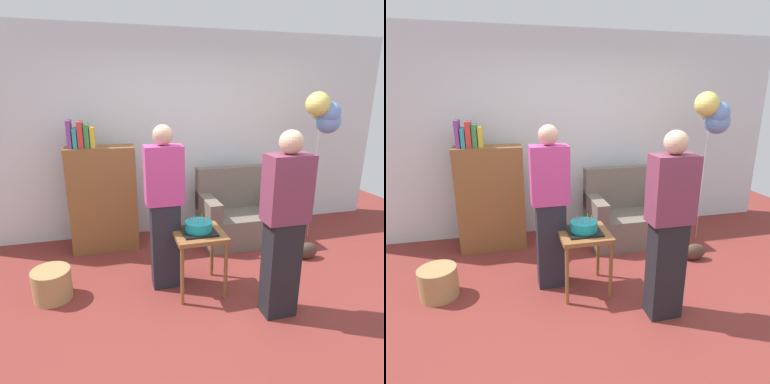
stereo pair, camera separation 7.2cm
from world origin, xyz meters
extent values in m
plane|color=maroon|center=(0.00, 0.00, 0.00)|extent=(8.00, 8.00, 0.00)
cube|color=silver|center=(0.00, 2.05, 1.35)|extent=(6.00, 0.10, 2.70)
cube|color=#6B6056|center=(0.63, 1.40, 0.20)|extent=(1.10, 0.70, 0.40)
cube|color=#6B6056|center=(0.63, 1.67, 0.68)|extent=(1.10, 0.16, 0.56)
cube|color=#6B6056|center=(0.16, 1.40, 0.52)|extent=(0.16, 0.70, 0.24)
cube|color=#6B6056|center=(1.10, 1.40, 0.52)|extent=(0.16, 0.70, 0.24)
cube|color=brown|center=(-1.12, 1.63, 0.65)|extent=(0.80, 0.36, 1.30)
cube|color=#7F3D93|center=(-1.44, 1.63, 1.46)|extent=(0.05, 0.24, 0.31)
cube|color=teal|center=(-1.38, 1.63, 1.41)|extent=(0.05, 0.25, 0.22)
cube|color=red|center=(-1.32, 1.63, 1.45)|extent=(0.06, 0.25, 0.30)
cube|color=#38934C|center=(-1.25, 1.63, 1.43)|extent=(0.06, 0.19, 0.26)
cube|color=gold|center=(-1.19, 1.63, 1.42)|extent=(0.05, 0.20, 0.23)
cube|color=brown|center=(-0.24, 0.44, 0.60)|extent=(0.48, 0.48, 0.04)
cylinder|color=brown|center=(-0.45, 0.23, 0.29)|extent=(0.04, 0.04, 0.58)
cylinder|color=brown|center=(-0.03, 0.23, 0.29)|extent=(0.04, 0.04, 0.58)
cylinder|color=brown|center=(-0.45, 0.65, 0.29)|extent=(0.04, 0.04, 0.58)
cylinder|color=brown|center=(-0.03, 0.65, 0.29)|extent=(0.04, 0.04, 0.58)
cube|color=black|center=(-0.24, 0.44, 0.63)|extent=(0.32, 0.32, 0.02)
cylinder|color=teal|center=(-0.24, 0.44, 0.68)|extent=(0.26, 0.26, 0.09)
cylinder|color=#F2CC4C|center=(-0.16, 0.44, 0.76)|extent=(0.01, 0.01, 0.06)
cylinder|color=#F2CC4C|center=(-0.19, 0.49, 0.76)|extent=(0.01, 0.01, 0.06)
cylinder|color=#66B2E5|center=(-0.25, 0.52, 0.75)|extent=(0.01, 0.01, 0.05)
cylinder|color=#EA668C|center=(-0.30, 0.48, 0.76)|extent=(0.01, 0.01, 0.05)
cylinder|color=#EA668C|center=(-0.30, 0.40, 0.76)|extent=(0.01, 0.01, 0.06)
cylinder|color=#EA668C|center=(-0.25, 0.38, 0.76)|extent=(0.01, 0.01, 0.05)
cylinder|color=#EA668C|center=(-0.19, 0.38, 0.76)|extent=(0.01, 0.01, 0.06)
cube|color=#23232D|center=(-0.53, 0.61, 0.44)|extent=(0.28, 0.20, 0.88)
cube|color=#C6428E|center=(-0.53, 0.61, 1.16)|extent=(0.36, 0.22, 0.56)
sphere|color=#D1A889|center=(-0.53, 0.61, 1.53)|extent=(0.19, 0.19, 0.19)
cube|color=black|center=(0.35, -0.09, 0.44)|extent=(0.28, 0.20, 0.88)
cube|color=#75334C|center=(0.35, -0.09, 1.16)|extent=(0.36, 0.22, 0.56)
sphere|color=#D1A889|center=(0.35, -0.09, 1.53)|extent=(0.19, 0.19, 0.19)
cylinder|color=#A88451|center=(-1.63, 0.63, 0.15)|extent=(0.36, 0.36, 0.30)
ellipsoid|color=#473328|center=(1.19, 0.73, 0.10)|extent=(0.28, 0.14, 0.20)
cylinder|color=silver|center=(1.57, 1.27, 0.80)|extent=(0.00, 0.00, 1.61)
sphere|color=#E5D666|center=(1.49, 1.23, 1.78)|extent=(0.29, 0.29, 0.29)
sphere|color=#668ED6|center=(1.68, 1.26, 1.57)|extent=(0.31, 0.31, 0.31)
sphere|color=#E5D666|center=(1.63, 1.36, 1.69)|extent=(0.24, 0.24, 0.24)
sphere|color=#668ED6|center=(1.66, 1.22, 1.68)|extent=(0.27, 0.27, 0.27)
camera|label=1|loc=(-1.01, -2.31, 1.88)|focal=30.14mm
camera|label=2|loc=(-0.94, -2.33, 1.88)|focal=30.14mm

